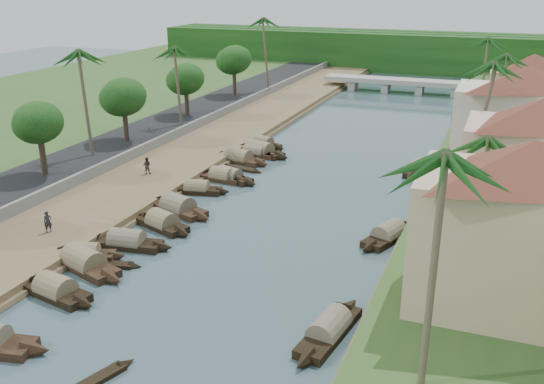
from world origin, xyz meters
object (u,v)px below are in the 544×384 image
(building_near, at_px, (524,225))
(bridge, at_px, (403,83))
(person_near, at_px, (48,222))
(sampan_1, at_px, (56,291))

(building_near, bearing_deg, bridge, 104.39)
(bridge, relative_size, person_near, 16.11)
(person_near, bearing_deg, bridge, 24.22)
(building_near, bearing_deg, sampan_1, -165.28)
(bridge, bearing_deg, building_near, -75.61)
(building_near, relative_size, sampan_1, 2.02)
(building_near, height_order, sampan_1, building_near)
(sampan_1, xyz_separation_m, person_near, (-6.28, 6.86, 1.25))
(bridge, xyz_separation_m, building_near, (18.99, -74.00, 4.66))
(building_near, distance_m, person_near, 34.34)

